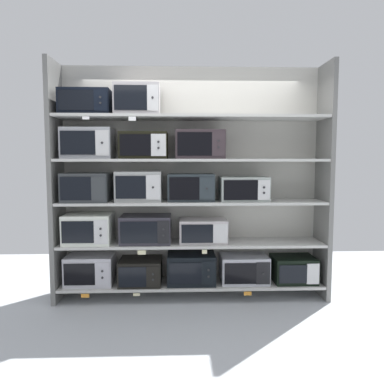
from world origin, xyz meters
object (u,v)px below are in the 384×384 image
Objects in this scene: microwave_15 at (87,103)px; microwave_13 at (144,146)px; microwave_1 at (141,271)px; microwave_11 at (243,189)px; microwave_2 at (191,268)px; microwave_5 at (89,228)px; microwave_12 at (88,143)px; microwave_0 at (90,269)px; microwave_16 at (138,100)px; microwave_9 at (139,186)px; microwave_10 at (191,187)px; microwave_14 at (200,145)px; microwave_4 at (293,269)px; microwave_8 at (87,187)px; microwave_3 at (244,269)px; microwave_6 at (146,229)px; microwave_7 at (203,231)px.

microwave_13 is at bearing 0.00° from microwave_15.
microwave_1 is 0.88× the size of microwave_11.
microwave_2 is 1.04× the size of microwave_5.
microwave_13 is at bearing -0.01° from microwave_12.
microwave_16 is at bearing -0.02° from microwave_0.
microwave_15 is (-0.56, -0.00, 0.91)m from microwave_9.
microwave_10 is at bearing -0.01° from microwave_13.
microwave_0 is 1.88m from microwave_14.
microwave_15 reaches higher than microwave_11.
microwave_0 is 0.98× the size of microwave_14.
microwave_14 is (-0.50, 0.00, 0.49)m from microwave_11.
microwave_4 is 0.95× the size of microwave_8.
microwave_3 is 0.93m from microwave_11.
microwave_1 is at bearing -0.03° from microwave_5.
microwave_6 is at bearing -0.01° from microwave_12.
microwave_8 is at bearing -180.00° from microwave_3.
microwave_11 is 1.21m from microwave_13.
microwave_1 is 0.87× the size of microwave_12.
microwave_13 is at bearing -179.96° from microwave_6.
microwave_5 reaches higher than microwave_1.
microwave_0 is at bearing 0.95° from microwave_8.
microwave_7 is 0.51m from microwave_10.
microwave_8 is 1.75m from microwave_11.
microwave_0 is 0.97× the size of microwave_12.
microwave_13 is (-0.66, -0.00, 0.96)m from microwave_7.
microwave_7 is 1.39m from microwave_8.
microwave_5 is at bearing 179.97° from microwave_1.
microwave_0 is 1.97m from microwave_16.
microwave_13 is 0.50m from microwave_16.
microwave_15 reaches higher than microwave_14.
microwave_12 is (-1.14, -0.00, 1.42)m from microwave_2.
microwave_7 is 1.62m from microwave_16.
microwave_4 is at bearing 0.00° from microwave_12.
microwave_7 is (1.29, -0.00, -0.03)m from microwave_5.
microwave_2 reaches higher than microwave_4.
microwave_8 is at bearing -180.00° from microwave_13.
microwave_11 is (1.74, -0.00, 0.92)m from microwave_0.
microwave_3 is at bearing -0.00° from microwave_9.
microwave_3 is 2.25m from microwave_16.
microwave_15 reaches higher than microwave_7.
microwave_8 is 1.00× the size of microwave_9.
microwave_11 is at bearing -0.00° from microwave_1.
microwave_6 is at bearing 0.01° from microwave_16.
microwave_1 is 1.50m from microwave_11.
microwave_5 is 1.00× the size of microwave_13.
microwave_15 is (0.02, -0.00, 0.92)m from microwave_8.
microwave_12 is at bearing 179.98° from microwave_1.
microwave_14 reaches higher than microwave_7.
microwave_1 is (0.57, -0.00, -0.03)m from microwave_0.
microwave_12 is at bearing -0.44° from microwave_5.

